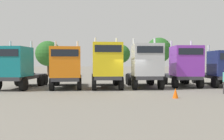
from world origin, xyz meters
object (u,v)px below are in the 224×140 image
at_px(semi_truck_teal, 17,67).
at_px(semi_truck_orange, 66,68).
at_px(semi_truck_yellow, 107,65).
at_px(semi_truck_silver, 145,66).
at_px(traffic_cone_near, 175,93).
at_px(semi_truck_navy, 221,68).
at_px(semi_truck_purple, 184,66).

height_order(semi_truck_teal, semi_truck_orange, semi_truck_teal).
height_order(semi_truck_yellow, semi_truck_silver, semi_truck_yellow).
bearing_deg(semi_truck_teal, traffic_cone_near, 71.49).
relative_size(semi_truck_orange, semi_truck_yellow, 1.01).
bearing_deg(semi_truck_yellow, traffic_cone_near, 35.85).
height_order(semi_truck_orange, traffic_cone_near, semi_truck_orange).
distance_m(semi_truck_navy, traffic_cone_near, 9.24).
bearing_deg(semi_truck_navy, semi_truck_silver, -80.59).
bearing_deg(semi_truck_silver, semi_truck_navy, 96.83).
distance_m(semi_truck_purple, semi_truck_navy, 3.66).
height_order(semi_truck_teal, semi_truck_silver, semi_truck_silver).
distance_m(semi_truck_purple, traffic_cone_near, 7.04).
xyz_separation_m(semi_truck_navy, traffic_cone_near, (-6.69, -6.22, -1.40)).
height_order(semi_truck_navy, traffic_cone_near, semi_truck_navy).
distance_m(semi_truck_teal, semi_truck_silver, 11.02).
relative_size(semi_truck_silver, semi_truck_navy, 0.96).
xyz_separation_m(semi_truck_yellow, semi_truck_purple, (7.11, 0.63, -0.11)).
xyz_separation_m(semi_truck_purple, traffic_cone_near, (-3.03, -6.15, -1.60)).
bearing_deg(semi_truck_orange, semi_truck_purple, 89.18).
bearing_deg(semi_truck_teal, semi_truck_purple, 99.23).
bearing_deg(semi_truck_teal, semi_truck_silver, 96.38).
relative_size(semi_truck_yellow, semi_truck_navy, 1.00).
bearing_deg(traffic_cone_near, semi_truck_navy, 42.94).
bearing_deg(semi_truck_navy, semi_truck_yellow, -82.38).
xyz_separation_m(semi_truck_teal, semi_truck_yellow, (7.61, -0.25, 0.16)).
distance_m(semi_truck_silver, traffic_cone_near, 5.79).
relative_size(semi_truck_silver, semi_truck_purple, 1.00).
bearing_deg(semi_truck_yellow, semi_truck_purple, 94.45).
bearing_deg(semi_truck_purple, traffic_cone_near, -23.01).
relative_size(semi_truck_yellow, traffic_cone_near, 9.55).
relative_size(semi_truck_teal, semi_truck_silver, 1.06).
distance_m(semi_truck_silver, semi_truck_purple, 3.77).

